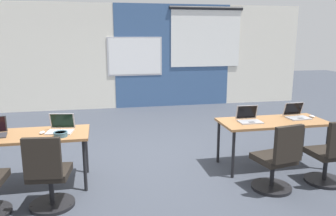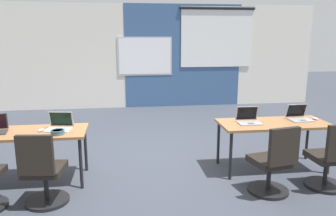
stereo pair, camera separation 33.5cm
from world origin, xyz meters
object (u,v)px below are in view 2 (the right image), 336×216
at_px(desk_near_left, 26,136).
at_px(desk_near_right, 273,126).
at_px(mouse_near_left_inner, 41,130).
at_px(chair_near_right_end, 330,162).
at_px(laptop_near_right_inner, 249,120).
at_px(mouse_near_right_end, 315,119).
at_px(laptop_near_right_end, 299,117).
at_px(snack_bowl, 58,132).
at_px(chair_near_right_inner, 273,166).
at_px(chair_near_left_inner, 43,175).
at_px(laptop_near_left_inner, 59,126).

relative_size(desk_near_left, desk_near_right, 1.00).
bearing_deg(mouse_near_left_inner, chair_near_right_end, -11.25).
relative_size(laptop_near_right_inner, chair_near_right_end, 0.37).
relative_size(desk_near_left, mouse_near_right_end, 14.26).
xyz_separation_m(laptop_near_right_inner, mouse_near_right_end, (1.08, 0.05, -0.03)).
bearing_deg(mouse_near_right_end, laptop_near_right_end, 175.36).
distance_m(desk_near_right, mouse_near_left_inner, 3.29).
distance_m(desk_near_right, snack_bowl, 3.05).
xyz_separation_m(desk_near_right, mouse_near_left_inner, (-3.29, -0.02, 0.08)).
relative_size(chair_near_right_inner, laptop_near_right_end, 2.66).
height_order(mouse_near_left_inner, chair_near_left_inner, chair_near_left_inner).
xyz_separation_m(desk_near_right, chair_near_left_inner, (-3.15, -0.70, -0.28)).
relative_size(laptop_near_right_inner, snack_bowl, 1.90).
xyz_separation_m(desk_near_left, laptop_near_left_inner, (0.44, 0.04, 0.11)).
height_order(laptop_near_right_inner, laptop_near_right_end, laptop_near_right_inner).
bearing_deg(chair_near_left_inner, desk_near_right, -160.68).
bearing_deg(mouse_near_right_end, mouse_near_left_inner, -178.76).
distance_m(desk_near_left, chair_near_left_inner, 0.83).
bearing_deg(chair_near_right_end, desk_near_left, -12.59).
bearing_deg(desk_near_right, desk_near_left, 180.00).
bearing_deg(chair_near_right_end, snack_bowl, -10.92).
bearing_deg(mouse_near_left_inner, chair_near_right_inner, -14.88).
height_order(laptop_near_left_inner, mouse_near_right_end, laptop_near_left_inner).
height_order(desk_near_right, laptop_near_left_inner, laptop_near_left_inner).
height_order(chair_near_left_inner, snack_bowl, chair_near_left_inner).
height_order(desk_near_left, mouse_near_right_end, mouse_near_right_end).
xyz_separation_m(desk_near_right, laptop_near_left_inner, (-3.06, 0.04, 0.11)).
relative_size(mouse_near_left_inner, chair_near_right_end, 0.12).
distance_m(laptop_near_left_inner, chair_near_right_end, 3.62).
bearing_deg(laptop_near_left_inner, mouse_near_right_end, 10.56).
height_order(desk_near_left, laptop_near_right_inner, laptop_near_right_inner).
xyz_separation_m(laptop_near_right_end, chair_near_right_end, (-0.01, -0.85, -0.39)).
relative_size(laptop_near_left_inner, mouse_near_right_end, 3.34).
bearing_deg(desk_near_right, chair_near_right_end, -59.75).
distance_m(desk_near_right, mouse_near_right_end, 0.71).
bearing_deg(laptop_near_right_end, desk_near_left, 178.17).
height_order(desk_near_left, desk_near_right, same).
bearing_deg(laptop_near_left_inner, mouse_near_left_inner, -155.92).
height_order(desk_near_right, mouse_near_right_end, mouse_near_right_end).
relative_size(mouse_near_left_inner, snack_bowl, 0.63).
distance_m(desk_near_left, mouse_near_right_end, 4.20).
relative_size(desk_near_right, mouse_near_left_inner, 14.24).
bearing_deg(laptop_near_right_end, snack_bowl, -178.49).
relative_size(desk_near_left, chair_near_right_inner, 1.74).
xyz_separation_m(mouse_near_left_inner, laptop_near_right_inner, (2.91, 0.04, 0.03)).
bearing_deg(laptop_near_right_end, mouse_near_right_end, -7.76).
bearing_deg(laptop_near_left_inner, snack_bowl, -74.82).
xyz_separation_m(chair_near_right_inner, snack_bowl, (-2.69, 0.60, 0.38)).
height_order(chair_near_left_inner, laptop_near_right_end, laptop_near_right_end).
height_order(desk_near_right, mouse_near_left_inner, mouse_near_left_inner).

